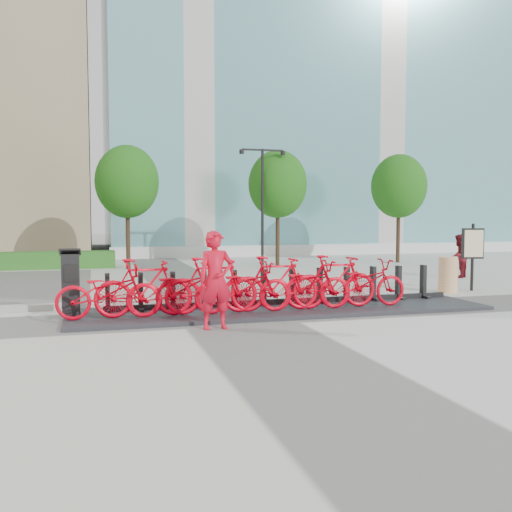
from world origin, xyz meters
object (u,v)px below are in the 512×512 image
object	(u,v)px
kiosk	(71,283)
construction_barrel	(448,275)
worker_red	(216,280)
bike_0	(108,292)
map_sign	(473,246)
pedestrian	(459,256)

from	to	relation	value
kiosk	construction_barrel	size ratio (longest dim) A/B	1.40
worker_red	bike_0	bearing A→B (deg)	143.11
bike_0	construction_barrel	world-z (taller)	bike_0
worker_red	map_sign	distance (m)	9.12
bike_0	construction_barrel	size ratio (longest dim) A/B	2.06
bike_0	map_sign	world-z (taller)	map_sign
pedestrian	map_sign	xyz separation A→B (m)	(-1.80, -3.16, 0.53)
construction_barrel	worker_red	bearing A→B (deg)	-155.96
worker_red	construction_barrel	size ratio (longest dim) A/B	1.86
map_sign	pedestrian	bearing A→B (deg)	73.73
bike_0	pedestrian	world-z (taller)	pedestrian
worker_red	map_sign	size ratio (longest dim) A/B	0.97
bike_0	pedestrian	size ratio (longest dim) A/B	1.36
construction_barrel	map_sign	world-z (taller)	map_sign
construction_barrel	map_sign	xyz separation A→B (m)	(0.93, 0.16, 0.79)
worker_red	construction_barrel	bearing A→B (deg)	19.44
worker_red	pedestrian	bearing A→B (deg)	28.52
pedestrian	construction_barrel	size ratio (longest dim) A/B	1.51
pedestrian	construction_barrel	bearing A→B (deg)	10.87
pedestrian	map_sign	world-z (taller)	map_sign
map_sign	kiosk	bearing A→B (deg)	-158.50
bike_0	worker_red	size ratio (longest dim) A/B	1.10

